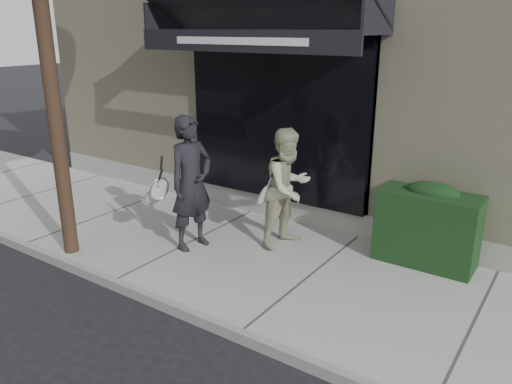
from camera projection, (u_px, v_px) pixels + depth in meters
The scene contains 7 objects.
ground at pixel (310, 283), 6.53m from camera, with size 80.00×80.00×0.00m, color black.
sidewalk at pixel (311, 279), 6.51m from camera, with size 20.00×3.00×0.12m, color #989892.
curb at pixel (241, 336), 5.30m from camera, with size 20.00×0.10×0.14m, color gray.
building_facade at pixel (439, 52), 9.56m from camera, with size 14.30×8.04×5.64m.
hedge at pixel (429, 225), 6.71m from camera, with size 1.30×0.70×1.14m.
pedestrian_front at pixel (191, 183), 7.05m from camera, with size 0.81×0.90×1.94m.
pedestrian_back at pixel (288, 188), 7.17m from camera, with size 0.83×0.97×1.74m.
Camera 1 is at (2.71, -5.21, 3.18)m, focal length 35.00 mm.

